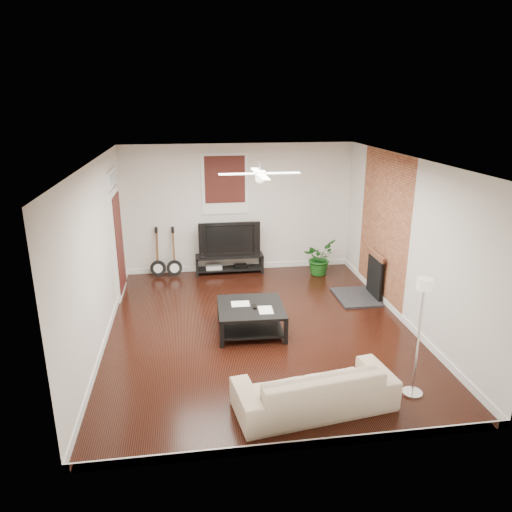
{
  "coord_description": "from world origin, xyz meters",
  "views": [
    {
      "loc": [
        -1.11,
        -7.23,
        3.67
      ],
      "look_at": [
        0.0,
        0.4,
        1.15
      ],
      "focal_mm": 33.64,
      "sensor_mm": 36.0,
      "label": 1
    }
  ],
  "objects": [
    {
      "name": "brick_accent",
      "position": [
        2.49,
        1.0,
        1.4
      ],
      "size": [
        0.02,
        2.2,
        2.8
      ],
      "primitive_type": "cube",
      "color": "brown",
      "rests_on": "floor"
    },
    {
      "name": "sofa",
      "position": [
        0.35,
        -2.27,
        0.29
      ],
      "size": [
        2.08,
        1.06,
        0.58
      ],
      "primitive_type": "imported",
      "rotation": [
        0.0,
        0.0,
        3.29
      ],
      "color": "tan",
      "rests_on": "floor"
    },
    {
      "name": "tv",
      "position": [
        -0.25,
        2.8,
        0.8
      ],
      "size": [
        1.33,
        0.17,
        0.77
      ],
      "primitive_type": "imported",
      "color": "black",
      "rests_on": "tv_stand"
    },
    {
      "name": "tv_stand",
      "position": [
        -0.25,
        2.78,
        0.21
      ],
      "size": [
        1.48,
        0.4,
        0.42
      ],
      "primitive_type": "cube",
      "color": "black",
      "rests_on": "floor"
    },
    {
      "name": "floor_lamp",
      "position": [
        1.7,
        -2.17,
        0.81
      ],
      "size": [
        0.3,
        0.3,
        1.62
      ],
      "primitive_type": null,
      "rotation": [
        0.0,
        0.0,
        0.15
      ],
      "color": "white",
      "rests_on": "floor"
    },
    {
      "name": "coffee_table",
      "position": [
        -0.16,
        -0.08,
        0.22
      ],
      "size": [
        1.11,
        1.11,
        0.45
      ],
      "primitive_type": "cube",
      "rotation": [
        0.0,
        0.0,
        -0.04
      ],
      "color": "black",
      "rests_on": "floor"
    },
    {
      "name": "door_left",
      "position": [
        -2.46,
        1.9,
        1.25
      ],
      "size": [
        0.08,
        1.0,
        2.5
      ],
      "primitive_type": "cube",
      "color": "white",
      "rests_on": "wall_left"
    },
    {
      "name": "room",
      "position": [
        0.0,
        0.0,
        1.4
      ],
      "size": [
        5.01,
        6.01,
        2.81
      ],
      "color": "black",
      "rests_on": "ground"
    },
    {
      "name": "guitar_left",
      "position": [
        -1.8,
        2.75,
        0.54
      ],
      "size": [
        0.35,
        0.26,
        1.09
      ],
      "primitive_type": null,
      "rotation": [
        0.0,
        0.0,
        -0.08
      ],
      "color": "black",
      "rests_on": "floor"
    },
    {
      "name": "fireplace",
      "position": [
        2.2,
        1.0,
        0.46
      ],
      "size": [
        0.8,
        1.1,
        0.92
      ],
      "primitive_type": "cube",
      "color": "black",
      "rests_on": "floor"
    },
    {
      "name": "potted_plant",
      "position": [
        1.68,
        2.42,
        0.39
      ],
      "size": [
        0.91,
        0.92,
        0.77
      ],
      "primitive_type": "imported",
      "rotation": [
        0.0,
        0.0,
        0.86
      ],
      "color": "#175317",
      "rests_on": "floor"
    },
    {
      "name": "guitar_right",
      "position": [
        -1.45,
        2.72,
        0.54
      ],
      "size": [
        0.34,
        0.25,
        1.09
      ],
      "primitive_type": null,
      "rotation": [
        0.0,
        0.0,
        0.03
      ],
      "color": "black",
      "rests_on": "floor"
    },
    {
      "name": "window_back",
      "position": [
        -0.3,
        2.97,
        1.95
      ],
      "size": [
        1.0,
        0.06,
        1.3
      ],
      "primitive_type": "cube",
      "color": "black",
      "rests_on": "wall_back"
    },
    {
      "name": "ceiling_fan",
      "position": [
        0.0,
        0.0,
        2.6
      ],
      "size": [
        1.24,
        1.24,
        0.32
      ],
      "primitive_type": null,
      "color": "white",
      "rests_on": "ceiling"
    }
  ]
}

